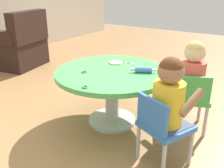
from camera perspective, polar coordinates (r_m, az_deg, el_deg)
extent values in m
plane|color=#9E7247|center=(2.37, 0.00, -8.53)|extent=(10.00, 10.00, 0.00)
cylinder|color=silver|center=(2.37, 0.00, -8.21)|extent=(0.44, 0.44, 0.03)
cylinder|color=silver|center=(2.26, 0.00, -3.44)|extent=(0.12, 0.12, 0.47)
cylinder|color=#4CB259|center=(2.17, 0.00, 2.61)|extent=(0.99, 0.99, 0.04)
cylinder|color=#B7B7BC|center=(1.88, 17.61, -13.84)|extent=(0.03, 0.03, 0.28)
cylinder|color=#B7B7BC|center=(2.02, 11.90, -10.50)|extent=(0.03, 0.03, 0.28)
cylinder|color=#B7B7BC|center=(1.71, 11.76, -17.04)|extent=(0.03, 0.03, 0.28)
cylinder|color=#B7B7BC|center=(1.86, 6.05, -13.05)|extent=(0.03, 0.03, 0.28)
cube|color=blue|center=(1.78, 12.24, -9.35)|extent=(0.39, 0.39, 0.04)
cube|color=blue|center=(1.63, 9.21, -6.98)|extent=(0.13, 0.26, 0.22)
cube|color=#3F4772|center=(1.77, 12.24, -9.30)|extent=(0.36, 0.35, 0.04)
cylinder|color=yellow|center=(1.69, 12.70, -4.37)|extent=(0.21, 0.21, 0.30)
sphere|color=#997051|center=(1.61, 13.37, 2.88)|extent=(0.17, 0.17, 0.17)
sphere|color=#593319|center=(1.60, 13.41, 3.31)|extent=(0.16, 0.16, 0.16)
cylinder|color=#997051|center=(1.69, 17.81, -4.10)|extent=(0.22, 0.13, 0.17)
cylinder|color=#997051|center=(1.82, 12.53, -1.63)|extent=(0.22, 0.13, 0.17)
cylinder|color=#B7B7BC|center=(2.46, 19.51, -5.11)|extent=(0.03, 0.03, 0.28)
cylinder|color=#B7B7BC|center=(2.42, 13.45, -4.85)|extent=(0.03, 0.03, 0.28)
cylinder|color=#B7B7BC|center=(2.23, 20.64, -8.13)|extent=(0.03, 0.03, 0.28)
cylinder|color=#B7B7BC|center=(2.19, 13.93, -7.91)|extent=(0.03, 0.03, 0.28)
cube|color=green|center=(2.25, 17.33, -2.89)|extent=(0.40, 0.40, 0.04)
cube|color=green|center=(2.08, 18.22, -1.24)|extent=(0.14, 0.25, 0.22)
cube|color=#3F4772|center=(2.25, 17.34, -2.84)|extent=(0.36, 0.35, 0.04)
cylinder|color=#D8594C|center=(2.18, 17.84, 1.21)|extent=(0.21, 0.21, 0.30)
sphere|color=beige|center=(2.12, 18.55, 6.93)|extent=(0.17, 0.17, 0.17)
sphere|color=tan|center=(2.12, 18.59, 7.27)|extent=(0.16, 0.16, 0.16)
cylinder|color=beige|center=(2.29, 20.26, 2.48)|extent=(0.22, 0.14, 0.17)
cylinder|color=beige|center=(2.25, 14.80, 2.83)|extent=(0.22, 0.14, 0.17)
cube|color=black|center=(4.18, -21.07, 6.63)|extent=(0.83, 0.83, 0.40)
cube|color=black|center=(3.90, -18.72, 12.35)|extent=(0.72, 0.30, 0.45)
cube|color=black|center=(4.33, -18.95, 11.51)|extent=(0.24, 0.61, 0.20)
cylinder|color=#3F72CC|center=(2.12, 7.24, 3.24)|extent=(0.11, 0.15, 0.05)
cylinder|color=white|center=(2.12, 4.73, 3.34)|extent=(0.04, 0.05, 0.02)
cylinder|color=white|center=(2.12, 9.74, 3.15)|extent=(0.04, 0.05, 0.02)
cube|color=silver|center=(2.37, 3.87, 4.88)|extent=(0.03, 0.11, 0.01)
cube|color=silver|center=(2.37, 3.87, 4.88)|extent=(0.04, 0.11, 0.01)
torus|color=green|center=(2.39, 2.42, 5.03)|extent=(0.04, 0.04, 0.01)
torus|color=green|center=(2.42, 2.88, 5.23)|extent=(0.04, 0.04, 0.01)
cylinder|color=#B2E58C|center=(2.36, 0.86, 4.96)|extent=(0.14, 0.14, 0.01)
torus|color=#4CB259|center=(2.13, -6.43, 2.80)|extent=(0.05, 0.05, 0.01)
torus|color=#4CB259|center=(1.81, -6.22, -0.68)|extent=(0.05, 0.05, 0.01)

